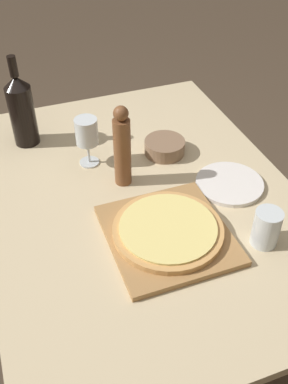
# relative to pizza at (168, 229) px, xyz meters

# --- Properties ---
(ground_plane) EXTENTS (12.00, 12.00, 0.00)m
(ground_plane) POSITION_rel_pizza_xyz_m (-0.01, 0.19, -0.80)
(ground_plane) COLOR #4C3D2D
(dining_table) EXTENTS (0.94, 1.28, 0.77)m
(dining_table) POSITION_rel_pizza_xyz_m (-0.01, 0.19, -0.13)
(dining_table) COLOR #CCB78E
(dining_table) RESTS_ON ground_plane
(cutting_board) EXTENTS (0.33, 0.35, 0.02)m
(cutting_board) POSITION_rel_pizza_xyz_m (0.00, 0.00, -0.02)
(cutting_board) COLOR #A87A47
(cutting_board) RESTS_ON dining_table
(pizza) EXTENTS (0.31, 0.31, 0.02)m
(pizza) POSITION_rel_pizza_xyz_m (0.00, 0.00, 0.00)
(pizza) COLOR tan
(pizza) RESTS_ON cutting_board
(wine_bottle) EXTENTS (0.09, 0.09, 0.32)m
(wine_bottle) POSITION_rel_pizza_xyz_m (-0.29, 0.61, 0.10)
(wine_bottle) COLOR black
(wine_bottle) RESTS_ON dining_table
(pepper_mill) EXTENTS (0.05, 0.05, 0.27)m
(pepper_mill) POSITION_rel_pizza_xyz_m (-0.04, 0.27, 0.10)
(pepper_mill) COLOR brown
(pepper_mill) RESTS_ON dining_table
(wine_glass) EXTENTS (0.07, 0.07, 0.17)m
(wine_glass) POSITION_rel_pizza_xyz_m (-0.12, 0.41, 0.09)
(wine_glass) COLOR silver
(wine_glass) RESTS_ON dining_table
(small_bowl) EXTENTS (0.14, 0.14, 0.05)m
(small_bowl) POSITION_rel_pizza_xyz_m (0.14, 0.37, -0.00)
(small_bowl) COLOR #84664C
(small_bowl) RESTS_ON dining_table
(drinking_tumbler) EXTENTS (0.07, 0.07, 0.11)m
(drinking_tumbler) POSITION_rel_pizza_xyz_m (0.24, -0.11, 0.03)
(drinking_tumbler) COLOR silver
(drinking_tumbler) RESTS_ON dining_table
(dinner_plate) EXTENTS (0.21, 0.21, 0.01)m
(dinner_plate) POSITION_rel_pizza_xyz_m (0.27, 0.14, -0.02)
(dinner_plate) COLOR white
(dinner_plate) RESTS_ON dining_table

